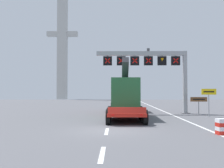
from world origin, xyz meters
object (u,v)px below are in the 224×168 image
object	(u,v)px
overhead_lane_gantry	(153,63)
bridge_pylon_distant	(62,45)
exit_sign_yellow	(209,96)
heavy_haul_truck_red	(124,95)
tourist_info_sign_brown	(199,101)

from	to	relation	value
overhead_lane_gantry	bridge_pylon_distant	xyz separation A→B (m)	(-19.60, 46.72, 10.43)
overhead_lane_gantry	bridge_pylon_distant	distance (m)	51.73
bridge_pylon_distant	exit_sign_yellow	bearing A→B (deg)	-64.08
heavy_haul_truck_red	bridge_pylon_distant	bearing A→B (deg)	108.70
overhead_lane_gantry	tourist_info_sign_brown	world-z (taller)	overhead_lane_gantry
overhead_lane_gantry	heavy_haul_truck_red	distance (m)	5.02
exit_sign_yellow	heavy_haul_truck_red	bearing A→B (deg)	168.46
overhead_lane_gantry	bridge_pylon_distant	size ratio (longest dim) A/B	0.32
overhead_lane_gantry	heavy_haul_truck_red	bearing A→B (deg)	-150.43
overhead_lane_gantry	tourist_info_sign_brown	size ratio (longest dim) A/B	5.58
heavy_haul_truck_red	exit_sign_yellow	xyz separation A→B (m)	(7.95, -1.62, 0.01)
heavy_haul_truck_red	overhead_lane_gantry	bearing A→B (deg)	29.57
exit_sign_yellow	tourist_info_sign_brown	world-z (taller)	exit_sign_yellow
tourist_info_sign_brown	bridge_pylon_distant	distance (m)	55.25
heavy_haul_truck_red	exit_sign_yellow	world-z (taller)	heavy_haul_truck_red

